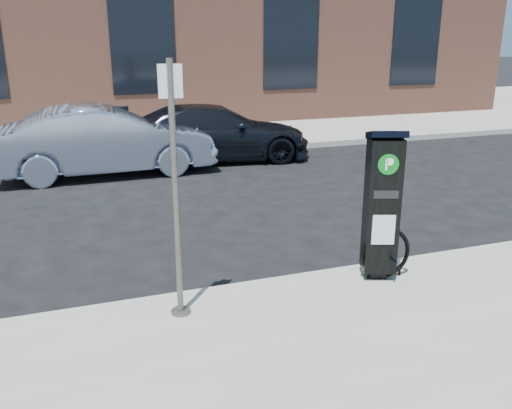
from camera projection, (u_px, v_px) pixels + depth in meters
name	position (u px, v px, depth m)	size (l,w,h in m)	color
ground	(293.00, 287.00, 6.86)	(120.00, 120.00, 0.00)	black
sidewalk_far	(139.00, 122.00, 19.43)	(60.00, 12.00, 0.15)	gray
curb_near	(294.00, 282.00, 6.82)	(60.00, 0.12, 0.16)	#9E9B93
curb_far	(171.00, 155.00, 14.06)	(60.00, 0.12, 0.16)	#9E9B93
building	(122.00, 5.00, 20.91)	(28.00, 10.05, 8.25)	#905641
parking_kiosk	(382.00, 203.00, 6.53)	(0.53, 0.50, 1.87)	black
sign_pole	(175.00, 195.00, 5.51)	(0.24, 0.22, 2.69)	#54504A
bike_rack	(385.00, 253.00, 6.70)	(0.66, 0.13, 0.66)	black
car_silver	(106.00, 140.00, 12.18)	(1.66, 4.75, 1.57)	#838DA6
car_dark	(214.00, 133.00, 13.63)	(1.95, 4.81, 1.40)	black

